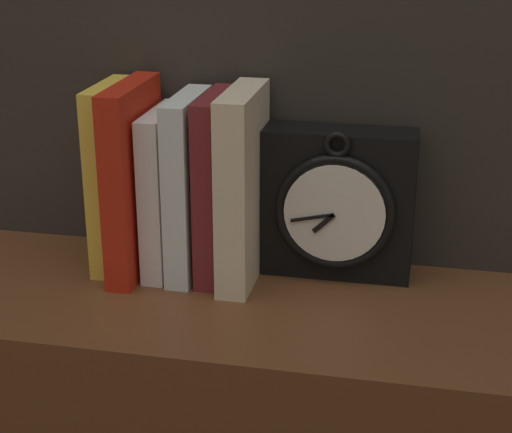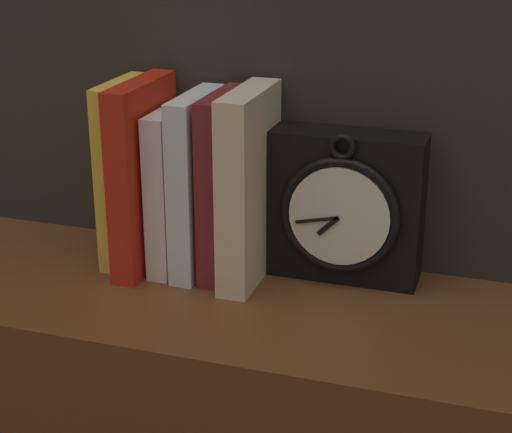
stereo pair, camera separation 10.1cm
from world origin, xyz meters
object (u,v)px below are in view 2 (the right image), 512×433
(clock, at_px, (345,207))
(book_slot3_white, at_px, (197,184))
(book_slot2_white, at_px, (174,188))
(book_slot4_maroon, at_px, (223,185))
(book_slot0_yellow, at_px, (126,172))
(book_slot1_red, at_px, (144,176))
(book_slot5_cream, at_px, (249,187))

(clock, xyz_separation_m, book_slot3_white, (-0.19, -0.03, 0.02))
(book_slot3_white, bearing_deg, book_slot2_white, 175.84)
(clock, xyz_separation_m, book_slot4_maroon, (-0.16, -0.03, 0.02))
(book_slot0_yellow, xyz_separation_m, book_slot2_white, (0.07, -0.00, -0.01))
(clock, bearing_deg, book_slot1_red, -171.12)
(book_slot0_yellow, bearing_deg, book_slot2_white, -2.11)
(book_slot0_yellow, bearing_deg, book_slot5_cream, -3.82)
(book_slot3_white, bearing_deg, clock, 9.18)
(clock, distance_m, book_slot1_red, 0.27)
(book_slot4_maroon, height_order, book_slot5_cream, book_slot5_cream)
(book_slot2_white, bearing_deg, book_slot5_cream, -4.92)
(book_slot3_white, bearing_deg, book_slot4_maroon, 3.36)
(book_slot3_white, bearing_deg, book_slot5_cream, -5.28)
(book_slot0_yellow, relative_size, book_slot3_white, 1.04)
(clock, height_order, book_slot2_white, book_slot2_white)
(book_slot0_yellow, relative_size, book_slot5_cream, 0.99)
(book_slot3_white, bearing_deg, book_slot1_red, -171.92)
(book_slot0_yellow, bearing_deg, book_slot3_white, -2.79)
(book_slot0_yellow, height_order, book_slot3_white, book_slot0_yellow)
(book_slot0_yellow, height_order, book_slot4_maroon, book_slot0_yellow)
(book_slot5_cream, bearing_deg, book_slot0_yellow, 176.18)
(book_slot4_maroon, xyz_separation_m, book_slot5_cream, (0.04, -0.01, 0.00))
(clock, distance_m, book_slot4_maroon, 0.16)
(clock, height_order, book_slot0_yellow, book_slot0_yellow)
(book_slot2_white, bearing_deg, book_slot1_red, -161.12)
(book_slot2_white, height_order, book_slot4_maroon, book_slot4_maroon)
(book_slot0_yellow, xyz_separation_m, book_slot1_red, (0.03, -0.02, 0.00))
(clock, bearing_deg, book_slot2_white, -172.83)
(book_slot1_red, bearing_deg, clock, 8.88)
(book_slot1_red, relative_size, book_slot5_cream, 1.01)
(book_slot4_maroon, bearing_deg, book_slot1_red, -173.46)
(book_slot0_yellow, bearing_deg, clock, 4.99)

